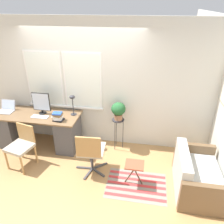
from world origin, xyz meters
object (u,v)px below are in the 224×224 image
at_px(desk_chair_wooden, 21,145).
at_px(laptop, 6,109).
at_px(plant_stand, 118,123).
at_px(mouse, 52,117).
at_px(office_chair_swivel, 91,151).
at_px(desk_lamp, 72,101).
at_px(potted_plant, 118,110).
at_px(book_stack, 58,117).
at_px(keyboard, 40,117).
at_px(couch_loveseat, 195,177).
at_px(monitor, 41,103).
at_px(folding_stool, 134,167).

bearing_deg(desk_chair_wooden, laptop, 147.93).
bearing_deg(plant_stand, mouse, -168.34).
distance_m(desk_chair_wooden, plant_stand, 1.96).
distance_m(desk_chair_wooden, office_chair_swivel, 1.38).
xyz_separation_m(desk_lamp, potted_plant, (0.95, 0.06, -0.16)).
height_order(office_chair_swivel, potted_plant, potted_plant).
xyz_separation_m(laptop, book_stack, (1.28, -0.20, 0.04)).
height_order(keyboard, couch_loveseat, keyboard).
height_order(monitor, folding_stool, monitor).
relative_size(laptop, potted_plant, 0.86).
xyz_separation_m(keyboard, potted_plant, (1.60, 0.30, 0.15)).
distance_m(book_stack, potted_plant, 1.23).
height_order(plant_stand, folding_stool, plant_stand).
bearing_deg(potted_plant, plant_stand, 45.00).
bearing_deg(laptop, book_stack, -8.83).
bearing_deg(folding_stool, potted_plant, 113.25).
relative_size(desk_chair_wooden, plant_stand, 1.17).
relative_size(keyboard, book_stack, 1.71).
xyz_separation_m(office_chair_swivel, plant_stand, (0.37, 0.87, 0.12)).
xyz_separation_m(couch_loveseat, folding_stool, (-1.03, -0.06, 0.11)).
bearing_deg(mouse, potted_plant, 11.66).
distance_m(desk_lamp, desk_chair_wooden, 1.30).
height_order(couch_loveseat, potted_plant, potted_plant).
distance_m(monitor, desk_chair_wooden, 0.95).
height_order(office_chair_swivel, couch_loveseat, office_chair_swivel).
xyz_separation_m(laptop, plant_stand, (2.45, 0.16, -0.21)).
bearing_deg(book_stack, potted_plant, 17.11).
xyz_separation_m(desk_chair_wooden, office_chair_swivel, (1.37, 0.01, 0.03)).
distance_m(desk_chair_wooden, potted_plant, 2.01).
bearing_deg(laptop, office_chair_swivel, -18.84).
relative_size(plant_stand, potted_plant, 1.87).
distance_m(desk_lamp, office_chair_swivel, 1.16).
bearing_deg(desk_lamp, desk_chair_wooden, -134.25).
height_order(book_stack, office_chair_swivel, book_stack).
relative_size(book_stack, folding_stool, 0.48).
xyz_separation_m(keyboard, folding_stool, (2.04, -0.73, -0.40)).
distance_m(couch_loveseat, plant_stand, 1.80).
bearing_deg(folding_stool, mouse, 157.06).
height_order(desk_chair_wooden, potted_plant, potted_plant).
xyz_separation_m(monitor, folding_stool, (2.07, -0.91, -0.63)).
bearing_deg(book_stack, laptop, 171.17).
distance_m(mouse, desk_lamp, 0.54).
bearing_deg(desk_lamp, monitor, -175.31).
distance_m(desk_lamp, couch_loveseat, 2.72).
xyz_separation_m(potted_plant, folding_stool, (0.44, -1.03, -0.55)).
bearing_deg(laptop, desk_chair_wooden, -45.57).
xyz_separation_m(keyboard, desk_lamp, (0.65, 0.24, 0.32)).
relative_size(desk_lamp, couch_loveseat, 0.40).
bearing_deg(keyboard, folding_stool, -19.54).
xyz_separation_m(keyboard, mouse, (0.27, 0.03, 0.01)).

